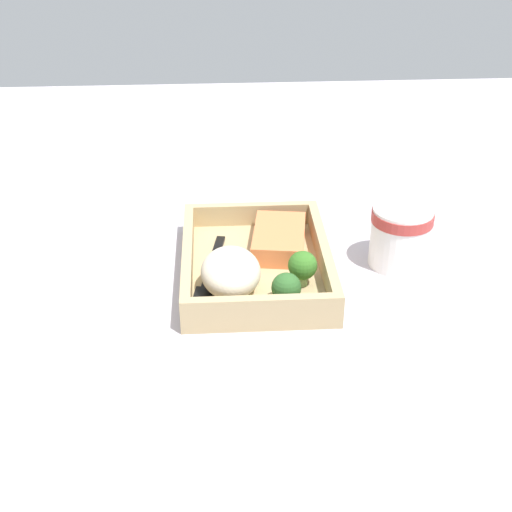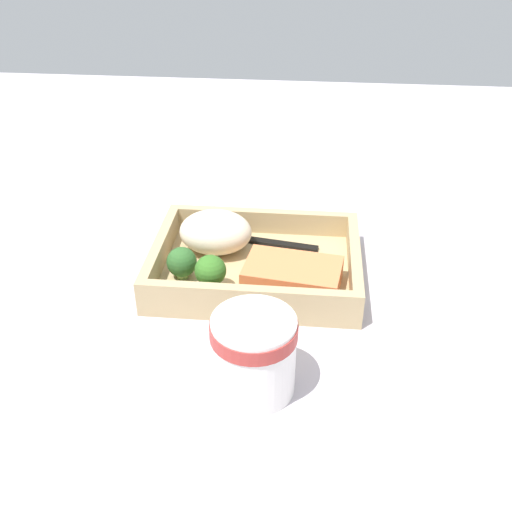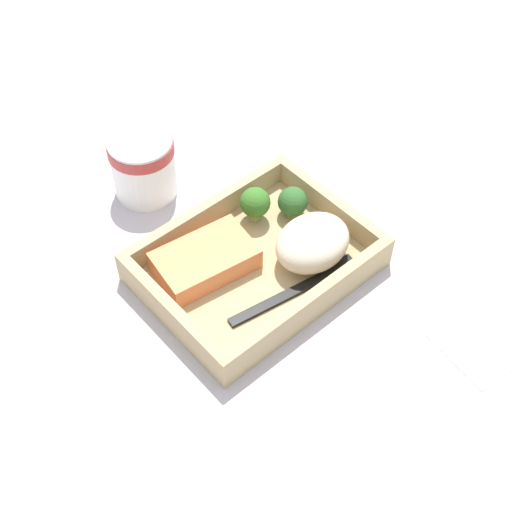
{
  "view_description": "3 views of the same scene",
  "coord_description": "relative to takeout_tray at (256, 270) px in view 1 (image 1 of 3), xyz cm",
  "views": [
    {
      "loc": [
        76.02,
        -4.56,
        48.1
      ],
      "look_at": [
        0.0,
        0.0,
        2.7
      ],
      "focal_mm": 50.0,
      "sensor_mm": 36.0,
      "label": 1
    },
    {
      "loc": [
        -5.73,
        58.75,
        40.5
      ],
      "look_at": [
        0.0,
        0.0,
        2.7
      ],
      "focal_mm": 42.0,
      "sensor_mm": 36.0,
      "label": 2
    },
    {
      "loc": [
        -32.55,
        -37.19,
        61.95
      ],
      "look_at": [
        0.0,
        0.0,
        2.7
      ],
      "focal_mm": 50.0,
      "sensor_mm": 36.0,
      "label": 3
    }
  ],
  "objects": [
    {
      "name": "mashed_potatoes",
      "position": [
        5.26,
        -3.29,
        3.15
      ],
      "size": [
        8.82,
        7.07,
        5.1
      ],
      "primitive_type": "ellipsoid",
      "color": "beige",
      "rests_on": "takeout_tray"
    },
    {
      "name": "fork",
      "position": [
        1.61,
        -5.75,
        0.82
      ],
      "size": [
        15.85,
        4.26,
        0.44
      ],
      "color": "black",
      "rests_on": "takeout_tray"
    },
    {
      "name": "ground_plane",
      "position": [
        0.0,
        0.0,
        -1.6
      ],
      "size": [
        160.0,
        160.0,
        2.0
      ],
      "primitive_type": "cube",
      "color": "#B9AFB8"
    },
    {
      "name": "broccoli_floret_2",
      "position": [
        8.2,
        2.99,
        2.62
      ],
      "size": [
        3.46,
        3.46,
        3.82
      ],
      "color": "#7FA85A",
      "rests_on": "takeout_tray"
    },
    {
      "name": "broccoli_floret_1",
      "position": [
        4.5,
        5.28,
        3.17
      ],
      "size": [
        3.5,
        3.5,
        4.45
      ],
      "color": "#789A5D",
      "rests_on": "takeout_tray"
    },
    {
      "name": "receipt_slip",
      "position": [
        11.27,
        -19.39,
        -0.48
      ],
      "size": [
        9.1,
        14.78,
        0.24
      ],
      "primitive_type": "cube",
      "rotation": [
        0.0,
        0.0,
        -0.11
      ],
      "color": "white",
      "rests_on": "ground_plane"
    },
    {
      "name": "takeout_tray",
      "position": [
        0.0,
        0.0,
        0.0
      ],
      "size": [
        24.1,
        18.2,
        1.2
      ],
      "primitive_type": "cube",
      "color": "tan",
      "rests_on": "ground_plane"
    },
    {
      "name": "tray_rim",
      "position": [
        0.0,
        0.0,
        2.09
      ],
      "size": [
        24.1,
        18.2,
        2.99
      ],
      "color": "tan",
      "rests_on": "takeout_tray"
    },
    {
      "name": "salmon_fillet",
      "position": [
        -4.44,
        3.28,
        1.94
      ],
      "size": [
        11.49,
        8.01,
        2.67
      ],
      "primitive_type": "cube",
      "rotation": [
        0.0,
        0.0,
        -0.14
      ],
      "color": "#E87A47",
      "rests_on": "takeout_tray"
    },
    {
      "name": "paper_cup",
      "position": [
        -1.6,
        18.46,
        3.85
      ],
      "size": [
        7.81,
        7.81,
        7.98
      ],
      "color": "white",
      "rests_on": "ground_plane"
    }
  ]
}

